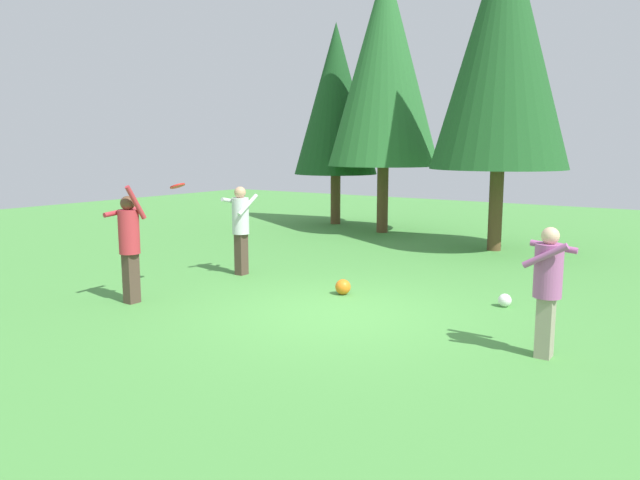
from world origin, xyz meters
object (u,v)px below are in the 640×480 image
(tree_far_left, at_px, (336,100))
(frisbee, at_px, (177,186))
(tree_center, at_px, (503,45))
(person_catcher, at_px, (241,222))
(person_bystander, at_px, (548,281))
(person_thrower, at_px, (129,239))
(ball_orange, at_px, (343,287))
(ball_white, at_px, (505,300))
(tree_left, at_px, (385,66))

(tree_far_left, bearing_deg, frisbee, -73.44)
(tree_far_left, bearing_deg, tree_center, -19.33)
(person_catcher, relative_size, person_bystander, 1.10)
(frisbee, height_order, tree_far_left, tree_far_left)
(frisbee, xyz_separation_m, tree_center, (3.30, 7.40, 3.07))
(person_thrower, bearing_deg, person_bystander, -80.79)
(ball_orange, height_order, tree_center, tree_center)
(ball_white, xyz_separation_m, tree_far_left, (-8.08, 7.40, 3.96))
(person_bystander, distance_m, tree_center, 8.92)
(person_thrower, height_order, ball_orange, person_thrower)
(tree_center, bearing_deg, ball_orange, -96.33)
(person_catcher, height_order, tree_left, tree_left)
(ball_orange, bearing_deg, person_bystander, -19.09)
(tree_center, bearing_deg, person_catcher, -119.55)
(person_thrower, bearing_deg, frisbee, 0.00)
(person_bystander, bearing_deg, frisbee, -0.00)
(tree_left, relative_size, tree_far_left, 1.20)
(frisbee, relative_size, ball_white, 1.36)
(person_bystander, distance_m, tree_left, 11.73)
(person_thrower, bearing_deg, person_catcher, -1.11)
(person_catcher, height_order, ball_orange, person_catcher)
(person_catcher, relative_size, tree_left, 0.23)
(person_thrower, relative_size, tree_left, 0.25)
(ball_orange, distance_m, tree_left, 9.27)
(person_thrower, xyz_separation_m, tree_far_left, (-2.86, 10.66, 3.00))
(ball_orange, relative_size, tree_left, 0.03)
(ball_orange, bearing_deg, frisbee, -152.67)
(tree_center, bearing_deg, tree_far_left, 160.67)
(person_catcher, bearing_deg, person_thrower, 0.76)
(tree_left, height_order, tree_far_left, tree_left)
(frisbee, distance_m, tree_center, 8.66)
(person_catcher, relative_size, tree_center, 0.23)
(person_thrower, distance_m, ball_white, 6.22)
(ball_orange, bearing_deg, tree_far_left, 123.70)
(frisbee, distance_m, tree_left, 9.17)
(ball_white, distance_m, tree_center, 7.41)
(frisbee, relative_size, tree_center, 0.04)
(person_thrower, distance_m, tree_center, 9.91)
(tree_left, bearing_deg, person_thrower, -86.55)
(ball_orange, xyz_separation_m, tree_center, (0.67, 6.04, 4.82))
(tree_left, bearing_deg, person_catcher, -85.22)
(person_catcher, distance_m, tree_far_left, 8.95)
(ball_white, height_order, tree_left, tree_left)
(frisbee, relative_size, tree_left, 0.04)
(ball_white, xyz_separation_m, tree_center, (-1.94, 5.25, 4.85))
(person_catcher, bearing_deg, ball_white, 96.48)
(person_thrower, height_order, person_catcher, person_thrower)
(person_catcher, xyz_separation_m, ball_white, (5.22, 0.52, -0.96))
(person_bystander, distance_m, tree_far_left, 13.60)
(ball_white, relative_size, tree_center, 0.03)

